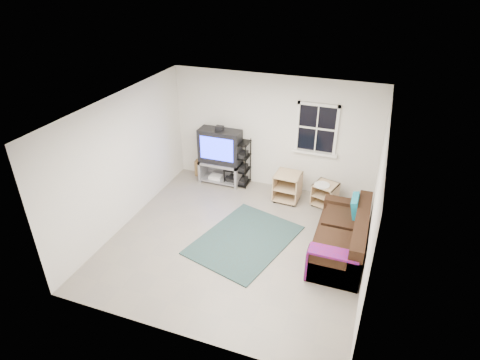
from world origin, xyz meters
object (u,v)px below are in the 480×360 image
at_px(tv_unit, 220,152).
at_px(sofa, 342,238).
at_px(av_rack, 237,165).
at_px(side_table_right, 325,193).
at_px(side_table_left, 288,185).

height_order(tv_unit, sofa, tv_unit).
height_order(av_rack, side_table_right, av_rack).
bearing_deg(tv_unit, sofa, -29.33).
xyz_separation_m(tv_unit, side_table_left, (1.68, -0.23, -0.44)).
xyz_separation_m(av_rack, sofa, (2.64, -1.75, -0.17)).
bearing_deg(tv_unit, av_rack, 5.67).
relative_size(av_rack, sofa, 0.57).
relative_size(tv_unit, sofa, 0.73).
bearing_deg(side_table_left, side_table_right, 2.96).
height_order(side_table_left, side_table_right, side_table_left).
distance_m(av_rack, sofa, 3.17).
bearing_deg(side_table_left, tv_unit, 172.24).
distance_m(tv_unit, sofa, 3.52).
distance_m(tv_unit, av_rack, 0.50).
bearing_deg(av_rack, side_table_right, -6.21).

